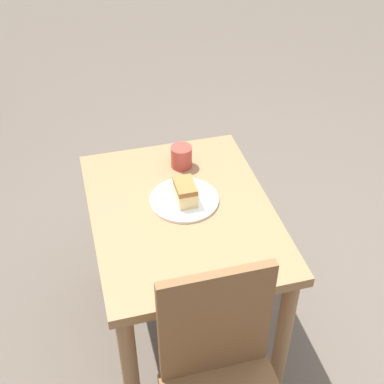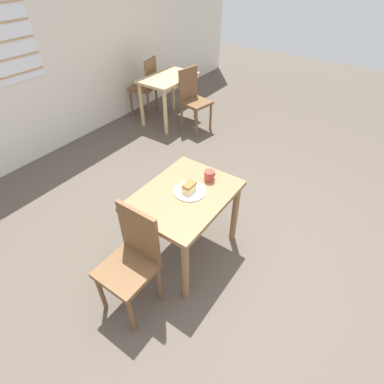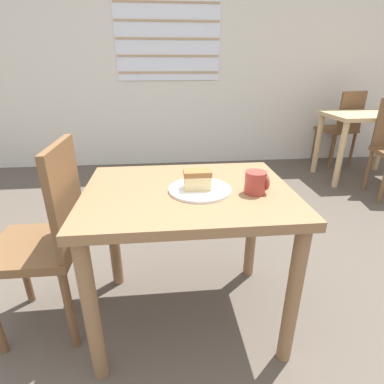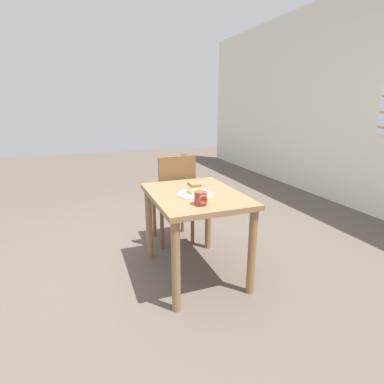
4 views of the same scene
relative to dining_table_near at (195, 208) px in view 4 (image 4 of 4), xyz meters
The scene contains 6 objects.
ground_plane 0.72m from the dining_table_near, 100.53° to the right, with size 14.00×14.00×0.00m, color brown.
dining_table_near is the anchor object (origin of this frame).
chair_near_window 0.63m from the dining_table_near, behind, with size 0.38×0.38×0.91m.
plate 0.14m from the dining_table_near, 24.77° to the right, with size 0.26×0.26×0.01m.
cake_slice 0.18m from the dining_table_near, 32.88° to the right, with size 0.11×0.07×0.08m.
coffee_mug 0.33m from the dining_table_near, 13.66° to the right, with size 0.10×0.09×0.09m.
Camera 4 is at (2.15, -0.40, 1.36)m, focal length 28.00 mm.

